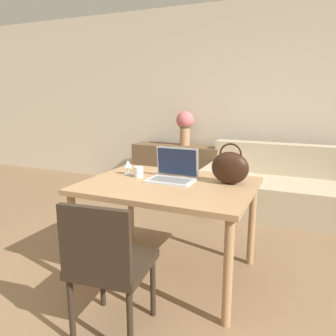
# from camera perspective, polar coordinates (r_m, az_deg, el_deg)

# --- Properties ---
(ground_plane) EXTENTS (14.00, 14.00, 0.00)m
(ground_plane) POSITION_cam_1_polar(r_m,az_deg,el_deg) (2.36, -8.77, -24.99)
(ground_plane) COLOR #846647
(wall_back) EXTENTS (10.00, 0.06, 2.70)m
(wall_back) POSITION_cam_1_polar(r_m,az_deg,el_deg) (4.92, 11.71, 11.41)
(wall_back) COLOR beige
(wall_back) RESTS_ON ground_plane
(dining_table) EXTENTS (1.30, 0.98, 0.77)m
(dining_table) POSITION_cam_1_polar(r_m,az_deg,el_deg) (2.56, -0.02, -4.49)
(dining_table) COLOR #A87F56
(dining_table) RESTS_ON ground_plane
(chair) EXTENTS (0.49, 0.49, 0.87)m
(chair) POSITION_cam_1_polar(r_m,az_deg,el_deg) (2.00, -10.55, -15.65)
(chair) COLOR #2D2319
(chair) RESTS_ON ground_plane
(couch) EXTENTS (1.92, 0.93, 0.82)m
(couch) POSITION_cam_1_polar(r_m,az_deg,el_deg) (4.26, 19.78, -3.86)
(couch) COLOR #C1B293
(couch) RESTS_ON ground_plane
(sideboard) EXTENTS (1.33, 0.40, 0.70)m
(sideboard) POSITION_cam_1_polar(r_m,az_deg,el_deg) (4.94, 1.60, -0.02)
(sideboard) COLOR brown
(sideboard) RESTS_ON ground_plane
(laptop) EXTENTS (0.36, 0.27, 0.25)m
(laptop) POSITION_cam_1_polar(r_m,az_deg,el_deg) (2.62, 0.98, -0.64)
(laptop) COLOR silver
(laptop) RESTS_ON dining_table
(drinking_glass) EXTENTS (0.08, 0.08, 0.09)m
(drinking_glass) POSITION_cam_1_polar(r_m,az_deg,el_deg) (2.72, -5.12, -0.70)
(drinking_glass) COLOR silver
(drinking_glass) RESTS_ON dining_table
(wine_glass) EXTENTS (0.07, 0.07, 0.12)m
(wine_glass) POSITION_cam_1_polar(r_m,az_deg,el_deg) (2.81, -6.99, 0.58)
(wine_glass) COLOR silver
(wine_glass) RESTS_ON dining_table
(handbag) EXTENTS (0.29, 0.14, 0.32)m
(handbag) POSITION_cam_1_polar(r_m,az_deg,el_deg) (2.53, 10.74, 0.09)
(handbag) COLOR black
(handbag) RESTS_ON dining_table
(flower_vase) EXTENTS (0.26, 0.26, 0.50)m
(flower_vase) POSITION_cam_1_polar(r_m,az_deg,el_deg) (4.85, 2.98, 7.68)
(flower_vase) COLOR tan
(flower_vase) RESTS_ON sideboard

